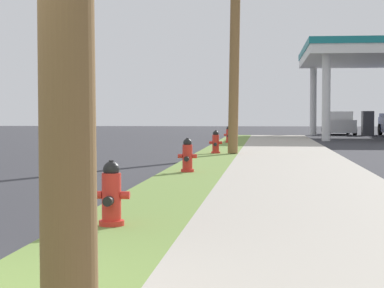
{
  "coord_description": "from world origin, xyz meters",
  "views": [
    {
      "loc": [
        2.3,
        -4.59,
        1.39
      ],
      "look_at": [
        0.61,
        12.07,
        0.7
      ],
      "focal_mm": 68.27,
      "sensor_mm": 36.0,
      "label": 1
    }
  ],
  "objects_px": {
    "fire_hydrant_fourth": "(229,135)",
    "fire_hydrant_second": "(187,157)",
    "fire_hydrant_nearest": "(111,197)",
    "utility_pole_midground": "(235,14)",
    "car_white_by_near_pump": "(339,124)",
    "fire_hydrant_third": "(216,143)"
  },
  "relations": [
    {
      "from": "fire_hydrant_fourth",
      "to": "fire_hydrant_second",
      "type": "bearing_deg",
      "value": -90.16
    },
    {
      "from": "fire_hydrant_nearest",
      "to": "fire_hydrant_fourth",
      "type": "xyz_separation_m",
      "value": [
        0.07,
        24.45,
        0.0
      ]
    },
    {
      "from": "fire_hydrant_fourth",
      "to": "utility_pole_midground",
      "type": "bearing_deg",
      "value": -85.74
    },
    {
      "from": "car_white_by_near_pump",
      "to": "fire_hydrant_fourth",
      "type": "bearing_deg",
      "value": -110.19
    },
    {
      "from": "fire_hydrant_third",
      "to": "utility_pole_midground",
      "type": "distance_m",
      "value": 4.23
    },
    {
      "from": "fire_hydrant_third",
      "to": "fire_hydrant_fourth",
      "type": "relative_size",
      "value": 1.0
    },
    {
      "from": "fire_hydrant_third",
      "to": "fire_hydrant_fourth",
      "type": "xyz_separation_m",
      "value": [
        -0.04,
        8.97,
        0.0
      ]
    },
    {
      "from": "fire_hydrant_nearest",
      "to": "fire_hydrant_fourth",
      "type": "distance_m",
      "value": 24.45
    },
    {
      "from": "fire_hydrant_fourth",
      "to": "fire_hydrant_third",
      "type": "bearing_deg",
      "value": -89.73
    },
    {
      "from": "fire_hydrant_nearest",
      "to": "car_white_by_near_pump",
      "type": "height_order",
      "value": "car_white_by_near_pump"
    },
    {
      "from": "fire_hydrant_nearest",
      "to": "utility_pole_midground",
      "type": "relative_size",
      "value": 0.08
    },
    {
      "from": "utility_pole_midground",
      "to": "fire_hydrant_second",
      "type": "bearing_deg",
      "value": -95.18
    },
    {
      "from": "fire_hydrant_second",
      "to": "utility_pole_midground",
      "type": "distance_m",
      "value": 8.89
    },
    {
      "from": "fire_hydrant_third",
      "to": "car_white_by_near_pump",
      "type": "xyz_separation_m",
      "value": [
        6.55,
        26.91,
        0.28
      ]
    },
    {
      "from": "fire_hydrant_third",
      "to": "utility_pole_midground",
      "type": "height_order",
      "value": "utility_pole_midground"
    },
    {
      "from": "fire_hydrant_second",
      "to": "fire_hydrant_fourth",
      "type": "bearing_deg",
      "value": 89.84
    },
    {
      "from": "fire_hydrant_fourth",
      "to": "car_white_by_near_pump",
      "type": "distance_m",
      "value": 19.12
    },
    {
      "from": "fire_hydrant_nearest",
      "to": "fire_hydrant_second",
      "type": "relative_size",
      "value": 1.0
    },
    {
      "from": "car_white_by_near_pump",
      "to": "fire_hydrant_nearest",
      "type": "bearing_deg",
      "value": -98.94
    },
    {
      "from": "fire_hydrant_nearest",
      "to": "fire_hydrant_fourth",
      "type": "relative_size",
      "value": 1.0
    },
    {
      "from": "fire_hydrant_second",
      "to": "car_white_by_near_pump",
      "type": "distance_m",
      "value": 35.25
    },
    {
      "from": "car_white_by_near_pump",
      "to": "utility_pole_midground",
      "type": "bearing_deg",
      "value": -102.48
    }
  ]
}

